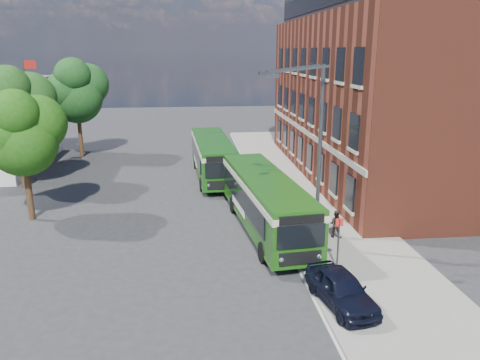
{
  "coord_description": "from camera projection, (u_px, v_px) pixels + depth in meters",
  "views": [
    {
      "loc": [
        -0.75,
        -22.75,
        9.59
      ],
      "look_at": [
        2.07,
        3.65,
        2.2
      ],
      "focal_mm": 35.0,
      "sensor_mm": 36.0,
      "label": 1
    }
  ],
  "objects": [
    {
      "name": "tree_right",
      "position": [
        77.0,
        90.0,
        41.91
      ],
      "size": [
        5.34,
        5.08,
        9.02
      ],
      "color": "#392215",
      "rests_on": "ground"
    },
    {
      "name": "kerb_line",
      "position": [
        260.0,
        193.0,
        32.51
      ],
      "size": [
        0.12,
        48.0,
        0.01
      ],
      "primitive_type": "cube",
      "color": "beige",
      "rests_on": "ground"
    },
    {
      "name": "flagpole",
      "position": [
        30.0,
        116.0,
        34.3
      ],
      "size": [
        0.95,
        0.1,
        9.0
      ],
      "color": "#3A3D40",
      "rests_on": "ground"
    },
    {
      "name": "bus_rear",
      "position": [
        213.0,
        154.0,
        36.21
      ],
      "size": [
        3.14,
        11.49,
        3.02
      ],
      "color": "#164E10",
      "rests_on": "ground"
    },
    {
      "name": "tree_mid",
      "position": [
        15.0,
        106.0,
        32.27
      ],
      "size": [
        5.14,
        4.88,
        8.67
      ],
      "color": "#392215",
      "rests_on": "ground"
    },
    {
      "name": "pedestrian_b",
      "position": [
        336.0,
        224.0,
        24.28
      ],
      "size": [
        0.89,
        0.82,
        1.47
      ],
      "primitive_type": "imported",
      "rotation": [
        0.0,
        0.0,
        2.66
      ],
      "color": "black",
      "rests_on": "pavement"
    },
    {
      "name": "bus_stop_sign",
      "position": [
        338.0,
        240.0,
        20.59
      ],
      "size": [
        0.35,
        0.08,
        2.52
      ],
      "color": "#3A3D40",
      "rests_on": "ground"
    },
    {
      "name": "ground",
      "position": [
        208.0,
        240.0,
        24.45
      ],
      "size": [
        120.0,
        120.0,
        0.0
      ],
      "primitive_type": "plane",
      "color": "#2C2C2F",
      "rests_on": "ground"
    },
    {
      "name": "parked_car",
      "position": [
        341.0,
        289.0,
        17.82
      ],
      "size": [
        2.26,
        4.12,
        1.33
      ],
      "primitive_type": "imported",
      "rotation": [
        0.0,
        0.0,
        0.19
      ],
      "color": "black",
      "rests_on": "pavement"
    },
    {
      "name": "pedestrian_a",
      "position": [
        314.0,
        249.0,
        20.93
      ],
      "size": [
        0.73,
        0.63,
        1.68
      ],
      "primitive_type": "imported",
      "rotation": [
        0.0,
        0.0,
        3.58
      ],
      "color": "black",
      "rests_on": "pavement"
    },
    {
      "name": "street_lamp",
      "position": [
        312.0,
        157.0,
        21.74
      ],
      "size": [
        2.96,
        2.38,
        9.0
      ],
      "color": "#3A3D40",
      "rests_on": "ground"
    },
    {
      "name": "bus_front",
      "position": [
        265.0,
        198.0,
        25.45
      ],
      "size": [
        3.76,
        12.07,
        3.02
      ],
      "color": "#1A4D11",
      "rests_on": "ground"
    },
    {
      "name": "tree_left",
      "position": [
        22.0,
        132.0,
        26.05
      ],
      "size": [
        4.52,
        4.3,
        7.64
      ],
      "color": "#392215",
      "rests_on": "ground"
    },
    {
      "name": "pavement",
      "position": [
        303.0,
        191.0,
        32.81
      ],
      "size": [
        6.0,
        48.0,
        0.15
      ],
      "primitive_type": "cube",
      "color": "gray",
      "rests_on": "ground"
    },
    {
      "name": "brick_office",
      "position": [
        384.0,
        86.0,
        35.51
      ],
      "size": [
        12.1,
        26.0,
        14.2
      ],
      "color": "brown",
      "rests_on": "ground"
    }
  ]
}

